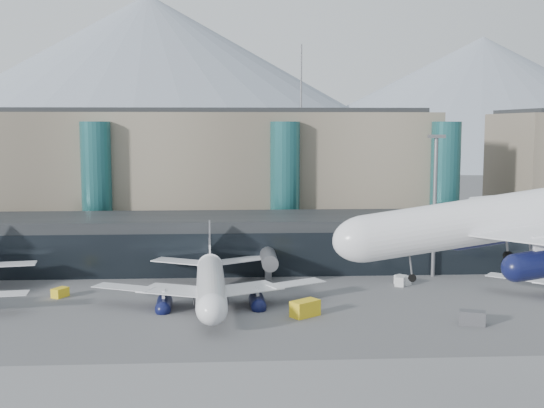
{
  "coord_description": "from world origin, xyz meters",
  "views": [
    {
      "loc": [
        -6.07,
        -71.46,
        27.48
      ],
      "look_at": [
        -0.17,
        32.0,
        15.29
      ],
      "focal_mm": 45.0,
      "sensor_mm": 36.0,
      "label": 1
    }
  ],
  "objects": [
    {
      "name": "veh_c",
      "position": [
        26.66,
        18.01,
        0.97
      ],
      "size": [
        3.91,
        2.91,
        1.94
      ],
      "primitive_type": "cube",
      "rotation": [
        0.0,
        0.0,
        -0.34
      ],
      "color": "#45464A",
      "rests_on": "ground"
    },
    {
      "name": "mountain_ridge",
      "position": [
        15.97,
        380.0,
        45.74
      ],
      "size": [
        910.0,
        400.0,
        110.0
      ],
      "color": "gray",
      "rests_on": "ground"
    },
    {
      "name": "jet_parked_mid",
      "position": [
        -9.71,
        32.54,
        4.62
      ],
      "size": [
        37.88,
        36.9,
        12.2
      ],
      "rotation": [
        0.0,
        0.0,
        1.61
      ],
      "color": "silver",
      "rests_on": "ground"
    },
    {
      "name": "veh_g",
      "position": [
        22.95,
        41.98,
        0.77
      ],
      "size": [
        2.79,
        3.03,
        1.54
      ],
      "primitive_type": "cube",
      "rotation": [
        0.0,
        0.0,
        -0.94
      ],
      "color": "silver",
      "rests_on": "ground"
    },
    {
      "name": "veh_h",
      "position": [
        4.11,
        23.46,
        1.15
      ],
      "size": [
        4.67,
        4.25,
        2.31
      ],
      "primitive_type": "cube",
      "rotation": [
        0.0,
        0.0,
        0.64
      ],
      "color": "yellow",
      "rests_on": "ground"
    },
    {
      "name": "terminal_main",
      "position": [
        -25.0,
        90.0,
        15.44
      ],
      "size": [
        130.0,
        30.0,
        31.0
      ],
      "color": "gray",
      "rests_on": "ground"
    },
    {
      "name": "veh_b",
      "position": [
        -33.81,
        36.53,
        0.74
      ],
      "size": [
        2.65,
        3.03,
        1.49
      ],
      "primitive_type": "cube",
      "rotation": [
        0.0,
        0.0,
        1.06
      ],
      "color": "yellow",
      "rests_on": "ground"
    },
    {
      "name": "teal_towers",
      "position": [
        -14.99,
        74.01,
        14.01
      ],
      "size": [
        116.4,
        19.4,
        46.0
      ],
      "color": "#236062",
      "rests_on": "ground"
    },
    {
      "name": "lightmast_mid",
      "position": [
        30.0,
        48.0,
        14.42
      ],
      "size": [
        3.0,
        1.2,
        25.6
      ],
      "color": "slate",
      "rests_on": "ground"
    },
    {
      "name": "veh_d",
      "position": [
        22.47,
        41.24,
        0.81
      ],
      "size": [
        2.66,
        3.23,
        1.63
      ],
      "primitive_type": "cube",
      "rotation": [
        0.0,
        0.0,
        1.1
      ],
      "color": "silver",
      "rests_on": "ground"
    },
    {
      "name": "hero_jet",
      "position": [
        21.17,
        -13.26,
        20.71
      ],
      "size": [
        35.24,
        36.46,
        11.74
      ],
      "rotation": [
        0.0,
        -0.14,
        0.01
      ],
      "color": "silver",
      "rests_on": "ground"
    },
    {
      "name": "concourse",
      "position": [
        -0.02,
        57.73,
        4.97
      ],
      "size": [
        170.0,
        27.0,
        10.0
      ],
      "color": "black",
      "rests_on": "ground"
    },
    {
      "name": "ground",
      "position": [
        0.0,
        0.0,
        0.0
      ],
      "size": [
        900.0,
        900.0,
        0.0
      ],
      "primitive_type": "plane",
      "color": "#515154",
      "rests_on": "ground"
    }
  ]
}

